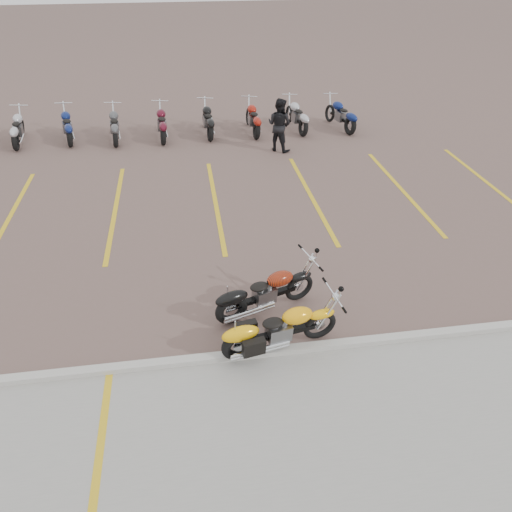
{
  "coord_description": "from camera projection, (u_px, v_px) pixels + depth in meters",
  "views": [
    {
      "loc": [
        -0.74,
        -8.31,
        6.31
      ],
      "look_at": [
        0.53,
        0.05,
        0.75
      ],
      "focal_mm": 35.0,
      "sensor_mm": 36.0,
      "label": 1
    }
  ],
  "objects": [
    {
      "name": "parking_stripes",
      "position": [
        216.0,
        203.0,
        13.73
      ],
      "size": [
        38.0,
        5.5,
        0.01
      ],
      "primitive_type": null,
      "color": "gold",
      "rests_on": "ground"
    },
    {
      "name": "flame_cruiser",
      "position": [
        263.0,
        294.0,
        9.59
      ],
      "size": [
        2.06,
        0.82,
        0.88
      ],
      "rotation": [
        0.1,
        0.0,
        0.33
      ],
      "color": "black",
      "rests_on": "ground"
    },
    {
      "name": "bg_bike_row",
      "position": [
        137.0,
        123.0,
        17.73
      ],
      "size": [
        15.77,
        2.07,
        1.1
      ],
      "color": "black",
      "rests_on": "ground"
    },
    {
      "name": "yellow_cruiser",
      "position": [
        277.0,
        330.0,
        8.72
      ],
      "size": [
        2.15,
        0.55,
        0.89
      ],
      "rotation": [
        0.12,
        0.0,
        0.19
      ],
      "color": "black",
      "rests_on": "ground"
    },
    {
      "name": "curb",
      "position": [
        244.0,
        355.0,
        8.74
      ],
      "size": [
        60.0,
        0.18,
        0.12
      ],
      "primitive_type": "cube",
      "color": "#ADAAA3",
      "rests_on": "ground"
    },
    {
      "name": "ground",
      "position": [
        231.0,
        289.0,
        10.43
      ],
      "size": [
        100.0,
        100.0,
        0.0
      ],
      "primitive_type": "plane",
      "color": "brown",
      "rests_on": "ground"
    },
    {
      "name": "concrete_apron",
      "position": [
        268.0,
        489.0,
        6.7
      ],
      "size": [
        60.0,
        5.0,
        0.01
      ],
      "primitive_type": "cube",
      "color": "#9E9B93",
      "rests_on": "ground"
    },
    {
      "name": "person_b",
      "position": [
        279.0,
        125.0,
        16.53
      ],
      "size": [
        1.08,
        1.06,
        1.75
      ],
      "primitive_type": "imported",
      "rotation": [
        0.0,
        0.0,
        2.43
      ],
      "color": "black",
      "rests_on": "ground"
    }
  ]
}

